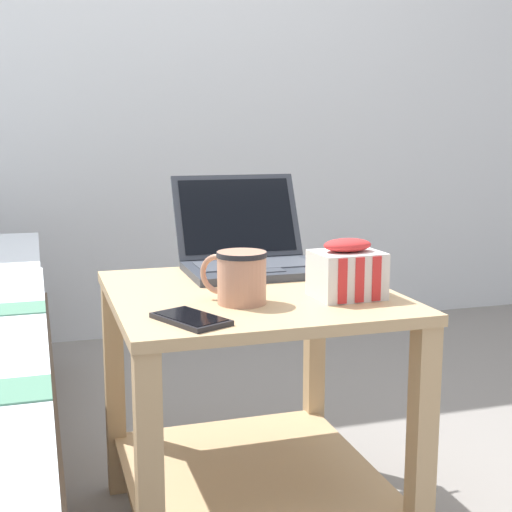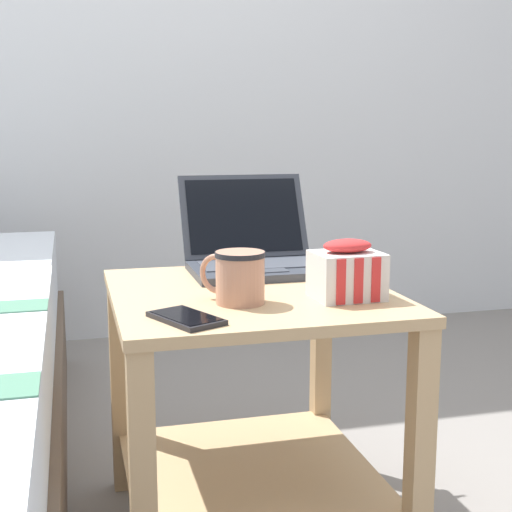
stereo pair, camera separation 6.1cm
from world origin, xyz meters
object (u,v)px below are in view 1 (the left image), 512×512
laptop (250,251)px  snack_bag (347,271)px  mug_front_left (240,275)px  cell_phone (191,319)px

laptop → snack_bag: size_ratio=2.35×
snack_bag → mug_front_left: bearing=175.8°
cell_phone → snack_bag: bearing=14.6°
mug_front_left → cell_phone: (-0.12, -0.10, -0.05)m
laptop → cell_phone: bearing=-119.1°
laptop → mug_front_left: bearing=-109.8°
snack_bag → cell_phone: 0.35m
laptop → mug_front_left: laptop is taller
snack_bag → cell_phone: (-0.33, -0.09, -0.05)m
snack_bag → cell_phone: size_ratio=0.84×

